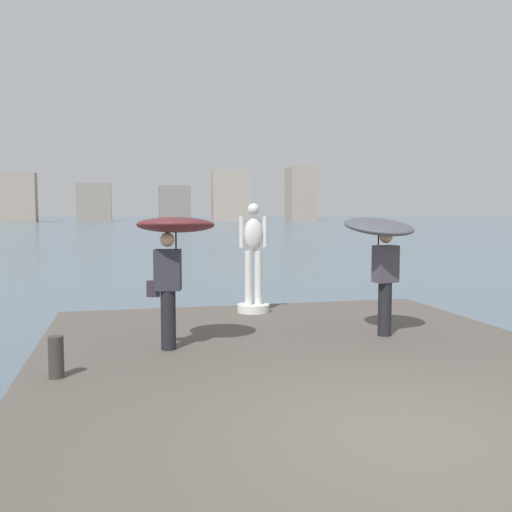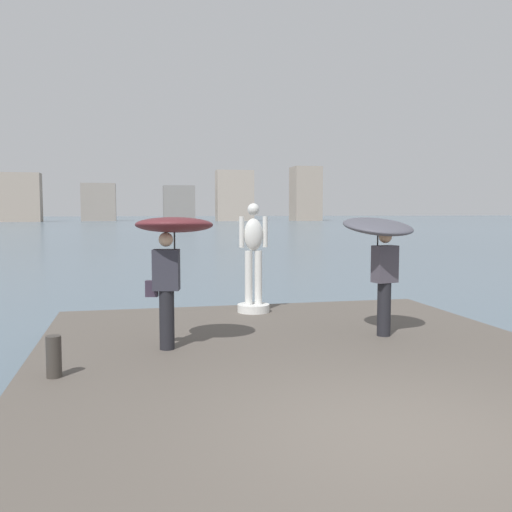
{
  "view_description": "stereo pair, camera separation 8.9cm",
  "coord_description": "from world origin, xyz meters",
  "px_view_note": "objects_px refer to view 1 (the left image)",
  "views": [
    {
      "loc": [
        -2.49,
        -4.61,
        2.45
      ],
      "look_at": [
        0.0,
        6.17,
        1.55
      ],
      "focal_mm": 39.55,
      "sensor_mm": 36.0,
      "label": 1
    },
    {
      "loc": [
        -2.41,
        -4.63,
        2.45
      ],
      "look_at": [
        0.0,
        6.17,
        1.55
      ],
      "focal_mm": 39.55,
      "sensor_mm": 36.0,
      "label": 2
    }
  ],
  "objects_px": {
    "statue_white_figure": "(253,267)",
    "onlooker_right": "(381,242)",
    "onlooker_left": "(173,242)",
    "mooring_bollard": "(56,357)"
  },
  "relations": [
    {
      "from": "statue_white_figure",
      "to": "onlooker_right",
      "type": "height_order",
      "value": "statue_white_figure"
    },
    {
      "from": "onlooker_right",
      "to": "mooring_bollard",
      "type": "xyz_separation_m",
      "value": [
        -4.88,
        -1.27,
        -1.28
      ]
    },
    {
      "from": "statue_white_figure",
      "to": "mooring_bollard",
      "type": "distance_m",
      "value": 5.14
    },
    {
      "from": "statue_white_figure",
      "to": "onlooker_right",
      "type": "bearing_deg",
      "value": -59.27
    },
    {
      "from": "statue_white_figure",
      "to": "onlooker_left",
      "type": "height_order",
      "value": "statue_white_figure"
    },
    {
      "from": "statue_white_figure",
      "to": "onlooker_left",
      "type": "bearing_deg",
      "value": -123.8
    },
    {
      "from": "onlooker_left",
      "to": "mooring_bollard",
      "type": "relative_size",
      "value": 3.83
    },
    {
      "from": "statue_white_figure",
      "to": "mooring_bollard",
      "type": "xyz_separation_m",
      "value": [
        -3.35,
        -3.84,
        -0.66
      ]
    },
    {
      "from": "mooring_bollard",
      "to": "onlooker_right",
      "type": "bearing_deg",
      "value": 14.57
    },
    {
      "from": "onlooker_left",
      "to": "onlooker_right",
      "type": "height_order",
      "value": "onlooker_right"
    }
  ]
}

